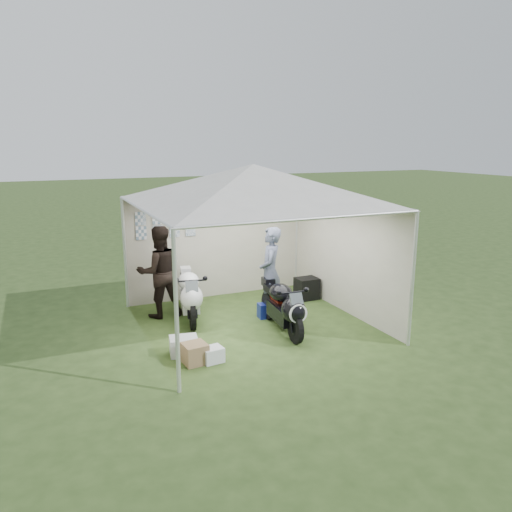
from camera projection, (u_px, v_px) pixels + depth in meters
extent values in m
plane|color=#2B3F19|center=(253.00, 324.00, 9.48)|extent=(80.00, 80.00, 0.00)
cylinder|color=silver|center=(176.00, 313.00, 6.65)|extent=(0.06, 0.06, 2.30)
cylinder|color=silver|center=(413.00, 280.00, 8.24)|extent=(0.06, 0.06, 2.30)
cylinder|color=silver|center=(125.00, 253.00, 10.21)|extent=(0.06, 0.06, 2.30)
cylinder|color=silver|center=(297.00, 238.00, 11.80)|extent=(0.06, 0.06, 2.30)
cube|color=beige|center=(217.00, 245.00, 11.01)|extent=(4.00, 0.02, 2.30)
cube|color=beige|center=(145.00, 277.00, 8.43)|extent=(0.02, 4.00, 2.30)
cube|color=beige|center=(344.00, 256.00, 10.02)|extent=(0.02, 4.00, 2.30)
pyramid|color=silver|center=(253.00, 184.00, 8.89)|extent=(5.66, 5.66, 0.70)
cube|color=#99A5B7|center=(140.00, 219.00, 10.18)|extent=(0.22, 0.02, 0.28)
cube|color=#99A5B7|center=(157.00, 218.00, 10.32)|extent=(0.22, 0.02, 0.28)
cube|color=#99A5B7|center=(174.00, 217.00, 10.46)|extent=(0.22, 0.01, 0.28)
cube|color=#99A5B7|center=(190.00, 216.00, 10.59)|extent=(0.22, 0.01, 0.28)
cube|color=#99A5B7|center=(141.00, 233.00, 10.25)|extent=(0.22, 0.02, 0.28)
cube|color=#99A5B7|center=(158.00, 232.00, 10.38)|extent=(0.22, 0.01, 0.28)
cube|color=#99A5B7|center=(175.00, 231.00, 10.52)|extent=(0.22, 0.02, 0.28)
cube|color=#99A5B7|center=(190.00, 229.00, 10.66)|extent=(0.22, 0.01, 0.28)
cylinder|color=#D8590C|center=(225.00, 209.00, 10.88)|extent=(3.20, 0.02, 0.02)
cylinder|color=black|center=(192.00, 315.00, 9.16)|extent=(0.21, 0.57, 0.56)
cylinder|color=black|center=(187.00, 294.00, 10.41)|extent=(0.25, 0.58, 0.56)
cube|color=white|center=(189.00, 301.00, 9.72)|extent=(0.49, 0.94, 0.28)
ellipsoid|color=white|center=(192.00, 298.00, 9.18)|extent=(0.53, 0.64, 0.47)
ellipsoid|color=white|center=(188.00, 281.00, 9.73)|extent=(0.52, 0.65, 0.33)
cube|color=black|center=(187.00, 279.00, 10.10)|extent=(0.35, 0.60, 0.13)
cube|color=white|center=(186.00, 271.00, 10.38)|extent=(0.26, 0.32, 0.17)
cube|color=black|center=(188.00, 287.00, 10.04)|extent=(0.20, 0.53, 0.09)
cube|color=#3F474C|center=(192.00, 287.00, 9.02)|extent=(0.25, 0.18, 0.20)
cylinder|color=black|center=(295.00, 328.00, 8.54)|extent=(0.14, 0.55, 0.55)
cylinder|color=black|center=(269.00, 305.00, 9.71)|extent=(0.18, 0.55, 0.55)
cube|color=black|center=(283.00, 313.00, 9.06)|extent=(0.38, 0.89, 0.27)
ellipsoid|color=black|center=(294.00, 310.00, 8.55)|extent=(0.45, 0.58, 0.45)
ellipsoid|color=black|center=(281.00, 292.00, 9.07)|extent=(0.45, 0.59, 0.32)
cube|color=black|center=(274.00, 290.00, 9.41)|extent=(0.28, 0.56, 0.13)
cube|color=black|center=(268.00, 282.00, 9.67)|extent=(0.22, 0.29, 0.16)
cube|color=maroon|center=(275.00, 299.00, 9.36)|extent=(0.13, 0.51, 0.09)
cube|color=#3F474C|center=(296.00, 299.00, 8.40)|extent=(0.23, 0.15, 0.19)
cylinder|color=white|center=(298.00, 314.00, 8.37)|extent=(0.33, 0.05, 0.33)
cube|color=#2032C5|center=(268.00, 310.00, 9.82)|extent=(0.40, 0.27, 0.28)
imported|color=black|center=(159.00, 272.00, 9.72)|extent=(0.90, 0.71, 1.81)
imported|color=slate|center=(270.00, 272.00, 9.74)|extent=(0.68, 0.78, 1.79)
cube|color=black|center=(307.00, 288.00, 10.95)|extent=(0.48, 0.39, 0.47)
cube|color=#B0B5B9|center=(184.00, 346.00, 8.10)|extent=(0.50, 0.42, 0.30)
cube|color=brown|center=(195.00, 353.00, 7.78)|extent=(0.39, 0.39, 0.32)
cube|color=silver|center=(212.00, 355.00, 7.84)|extent=(0.35, 0.30, 0.24)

